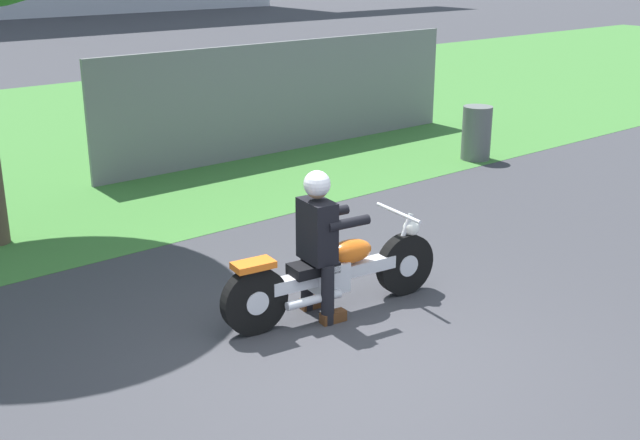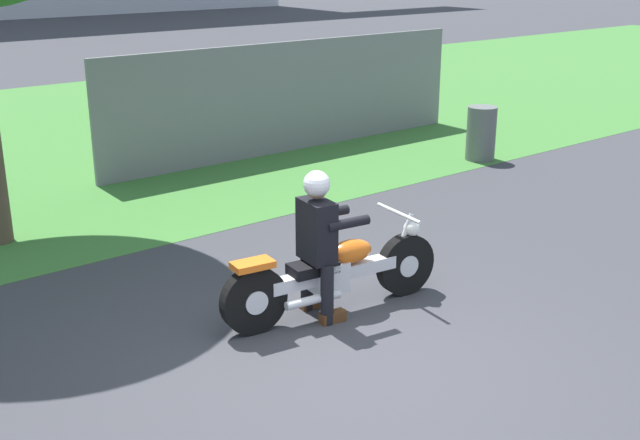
# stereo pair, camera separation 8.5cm
# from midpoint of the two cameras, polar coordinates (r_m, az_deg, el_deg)

# --- Properties ---
(ground) EXTENTS (120.00, 120.00, 0.00)m
(ground) POSITION_cam_midpoint_polar(r_m,az_deg,el_deg) (6.55, 2.12, -10.57)
(ground) COLOR #38383D
(motorcycle_lead) EXTENTS (2.24, 0.66, 0.86)m
(motorcycle_lead) POSITION_cam_midpoint_polar(r_m,az_deg,el_deg) (7.35, 1.37, -3.86)
(motorcycle_lead) COLOR black
(motorcycle_lead) RESTS_ON ground
(rider_lead) EXTENTS (0.59, 0.51, 1.39)m
(rider_lead) POSITION_cam_midpoint_polar(r_m,az_deg,el_deg) (7.11, 0.23, -0.95)
(rider_lead) COLOR black
(rider_lead) RESTS_ON ground
(trash_can) EXTENTS (0.46, 0.46, 0.86)m
(trash_can) POSITION_cam_midpoint_polar(r_m,az_deg,el_deg) (13.04, 11.60, 6.07)
(trash_can) COLOR #595E5B
(trash_can) RESTS_ON ground
(fence_segment) EXTENTS (7.00, 0.06, 1.80)m
(fence_segment) POSITION_cam_midpoint_polar(r_m,az_deg,el_deg) (13.33, -1.80, 8.78)
(fence_segment) COLOR slate
(fence_segment) RESTS_ON ground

